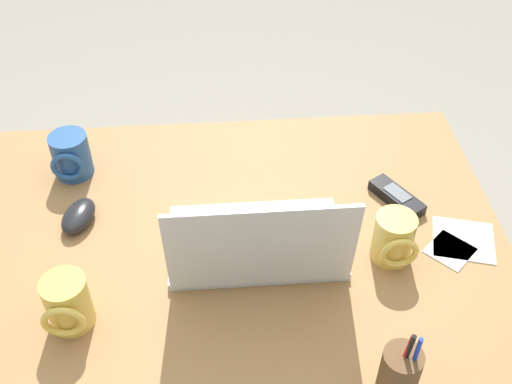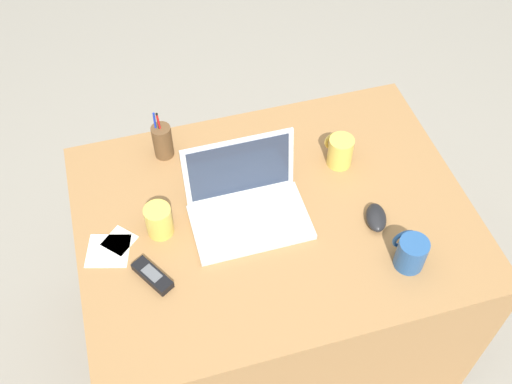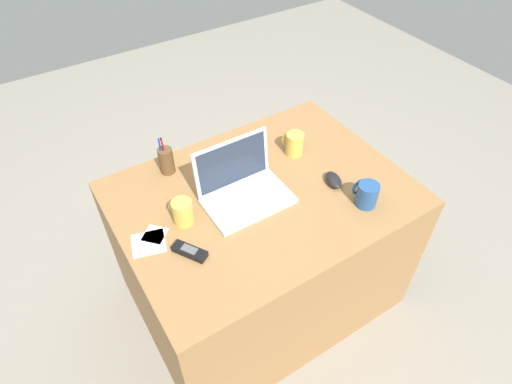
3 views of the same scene
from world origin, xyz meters
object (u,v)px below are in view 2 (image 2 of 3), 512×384
at_px(coffee_mug_white, 159,219).
at_px(pen_holder, 163,141).
at_px(cordless_phone, 152,276).
at_px(laptop, 247,204).
at_px(computer_mouse, 376,218).
at_px(coffee_mug_tall, 340,151).
at_px(coffee_mug_spare, 411,252).

height_order(coffee_mug_white, pen_holder, pen_holder).
height_order(coffee_mug_white, cordless_phone, coffee_mug_white).
bearing_deg(laptop, computer_mouse, -20.18).
distance_m(laptop, coffee_mug_white, 0.26).
distance_m(computer_mouse, pen_holder, 0.71).
distance_m(coffee_mug_white, cordless_phone, 0.17).
distance_m(coffee_mug_tall, coffee_mug_spare, 0.41).
relative_size(laptop, coffee_mug_tall, 3.28).
relative_size(coffee_mug_tall, cordless_phone, 0.78).
relative_size(coffee_mug_spare, pen_holder, 0.57).
xyz_separation_m(laptop, cordless_phone, (-0.31, -0.14, -0.03)).
bearing_deg(computer_mouse, laptop, 176.39).
distance_m(coffee_mug_spare, cordless_phone, 0.72).
bearing_deg(coffee_mug_spare, laptop, 143.38).
bearing_deg(coffee_mug_white, cordless_phone, -107.93).
bearing_deg(coffee_mug_white, pen_holder, 77.32).
bearing_deg(computer_mouse, coffee_mug_spare, -62.45).
bearing_deg(cordless_phone, coffee_mug_tall, 22.19).
bearing_deg(pen_holder, coffee_mug_spare, -45.63).
height_order(coffee_mug_tall, coffee_mug_spare, coffee_mug_tall).
height_order(computer_mouse, coffee_mug_tall, coffee_mug_tall).
distance_m(computer_mouse, cordless_phone, 0.67).
bearing_deg(cordless_phone, pen_holder, 75.48).
xyz_separation_m(coffee_mug_white, cordless_phone, (-0.05, -0.16, -0.04)).
bearing_deg(pen_holder, coffee_mug_white, -102.68).
bearing_deg(cordless_phone, laptop, 24.91).
bearing_deg(coffee_mug_tall, computer_mouse, -85.04).
height_order(laptop, coffee_mug_spare, laptop).
xyz_separation_m(cordless_phone, pen_holder, (0.12, 0.45, 0.05)).
distance_m(laptop, computer_mouse, 0.39).
bearing_deg(pen_holder, laptop, -57.76).
height_order(computer_mouse, coffee_mug_white, coffee_mug_white).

